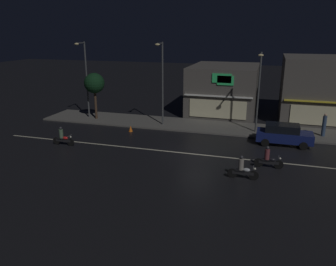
{
  "coord_description": "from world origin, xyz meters",
  "views": [
    {
      "loc": [
        4.71,
        -23.02,
        8.8
      ],
      "look_at": [
        -2.47,
        0.85,
        1.19
      ],
      "focal_mm": 36.06,
      "sensor_mm": 36.0,
      "label": 1
    }
  ],
  "objects_px": {
    "pedestrian_on_sidewalk": "(324,125)",
    "parked_car_near_kerb": "(284,134)",
    "motorcycle_opposite_lane": "(268,159)",
    "traffic_cone": "(131,129)",
    "streetlamp_mid": "(162,78)",
    "streetlamp_east": "(259,86)",
    "streetlamp_west": "(85,74)",
    "motorcycle_lead": "(63,138)",
    "motorcycle_following": "(242,169)"
  },
  "relations": [
    {
      "from": "streetlamp_west",
      "to": "streetlamp_mid",
      "type": "distance_m",
      "value": 8.17
    },
    {
      "from": "motorcycle_opposite_lane",
      "to": "streetlamp_east",
      "type": "bearing_deg",
      "value": -77.0
    },
    {
      "from": "traffic_cone",
      "to": "streetlamp_east",
      "type": "bearing_deg",
      "value": 13.27
    },
    {
      "from": "streetlamp_mid",
      "to": "parked_car_near_kerb",
      "type": "xyz_separation_m",
      "value": [
        10.95,
        -2.38,
        -3.75
      ]
    },
    {
      "from": "streetlamp_east",
      "to": "parked_car_near_kerb",
      "type": "relative_size",
      "value": 1.61
    },
    {
      "from": "parked_car_near_kerb",
      "to": "streetlamp_mid",
      "type": "bearing_deg",
      "value": 167.76
    },
    {
      "from": "streetlamp_west",
      "to": "streetlamp_east",
      "type": "xyz_separation_m",
      "value": [
        16.84,
        -0.4,
        -0.35
      ]
    },
    {
      "from": "traffic_cone",
      "to": "streetlamp_mid",
      "type": "bearing_deg",
      "value": 49.17
    },
    {
      "from": "pedestrian_on_sidewalk",
      "to": "motorcycle_opposite_lane",
      "type": "xyz_separation_m",
      "value": [
        -4.4,
        -8.26,
        -0.44
      ]
    },
    {
      "from": "pedestrian_on_sidewalk",
      "to": "traffic_cone",
      "type": "xyz_separation_m",
      "value": [
        -16.45,
        -3.06,
        -0.8
      ]
    },
    {
      "from": "streetlamp_mid",
      "to": "parked_car_near_kerb",
      "type": "bearing_deg",
      "value": -12.24
    },
    {
      "from": "streetlamp_mid",
      "to": "motorcycle_lead",
      "type": "relative_size",
      "value": 4.03
    },
    {
      "from": "motorcycle_following",
      "to": "traffic_cone",
      "type": "height_order",
      "value": "motorcycle_following"
    },
    {
      "from": "motorcycle_opposite_lane",
      "to": "traffic_cone",
      "type": "relative_size",
      "value": 3.45
    },
    {
      "from": "motorcycle_following",
      "to": "traffic_cone",
      "type": "xyz_separation_m",
      "value": [
        -10.55,
        7.45,
        -0.36
      ]
    },
    {
      "from": "streetlamp_east",
      "to": "pedestrian_on_sidewalk",
      "type": "height_order",
      "value": "streetlamp_east"
    },
    {
      "from": "streetlamp_west",
      "to": "motorcycle_opposite_lane",
      "type": "relative_size",
      "value": 4.0
    },
    {
      "from": "streetlamp_mid",
      "to": "motorcycle_opposite_lane",
      "type": "xyz_separation_m",
      "value": [
        9.86,
        -7.73,
        -3.99
      ]
    },
    {
      "from": "streetlamp_west",
      "to": "streetlamp_east",
      "type": "distance_m",
      "value": 16.85
    },
    {
      "from": "motorcycle_opposite_lane",
      "to": "traffic_cone",
      "type": "distance_m",
      "value": 13.12
    },
    {
      "from": "streetlamp_west",
      "to": "motorcycle_lead",
      "type": "bearing_deg",
      "value": -74.14
    },
    {
      "from": "streetlamp_west",
      "to": "traffic_cone",
      "type": "relative_size",
      "value": 13.83
    },
    {
      "from": "streetlamp_mid",
      "to": "pedestrian_on_sidewalk",
      "type": "relative_size",
      "value": 3.88
    },
    {
      "from": "motorcycle_following",
      "to": "traffic_cone",
      "type": "bearing_deg",
      "value": -31.23
    },
    {
      "from": "parked_car_near_kerb",
      "to": "motorcycle_opposite_lane",
      "type": "relative_size",
      "value": 2.26
    },
    {
      "from": "motorcycle_lead",
      "to": "streetlamp_east",
      "type": "bearing_deg",
      "value": -157.98
    },
    {
      "from": "streetlamp_mid",
      "to": "traffic_cone",
      "type": "distance_m",
      "value": 5.48
    },
    {
      "from": "motorcycle_lead",
      "to": "motorcycle_following",
      "type": "height_order",
      "value": "same"
    },
    {
      "from": "pedestrian_on_sidewalk",
      "to": "motorcycle_lead",
      "type": "xyz_separation_m",
      "value": [
        -20.14,
        -8.14,
        -0.44
      ]
    },
    {
      "from": "traffic_cone",
      "to": "motorcycle_opposite_lane",
      "type": "bearing_deg",
      "value": -23.33
    },
    {
      "from": "parked_car_near_kerb",
      "to": "streetlamp_west",
      "type": "bearing_deg",
      "value": 171.63
    },
    {
      "from": "streetlamp_west",
      "to": "motorcycle_opposite_lane",
      "type": "height_order",
      "value": "streetlamp_west"
    },
    {
      "from": "traffic_cone",
      "to": "streetlamp_west",
      "type": "bearing_deg",
      "value": 153.6
    },
    {
      "from": "parked_car_near_kerb",
      "to": "motorcycle_following",
      "type": "xyz_separation_m",
      "value": [
        -2.59,
        -7.61,
        -0.24
      ]
    },
    {
      "from": "motorcycle_lead",
      "to": "motorcycle_opposite_lane",
      "type": "distance_m",
      "value": 15.74
    },
    {
      "from": "streetlamp_west",
      "to": "motorcycle_opposite_lane",
      "type": "bearing_deg",
      "value": -24.36
    },
    {
      "from": "motorcycle_opposite_lane",
      "to": "pedestrian_on_sidewalk",
      "type": "bearing_deg",
      "value": -113.71
    },
    {
      "from": "motorcycle_opposite_lane",
      "to": "motorcycle_lead",
      "type": "bearing_deg",
      "value": 3.88
    },
    {
      "from": "motorcycle_following",
      "to": "motorcycle_opposite_lane",
      "type": "distance_m",
      "value": 2.71
    },
    {
      "from": "pedestrian_on_sidewalk",
      "to": "streetlamp_mid",
      "type": "bearing_deg",
      "value": -157.16
    },
    {
      "from": "motorcycle_opposite_lane",
      "to": "motorcycle_following",
      "type": "bearing_deg",
      "value": 60.83
    },
    {
      "from": "streetlamp_east",
      "to": "parked_car_near_kerb",
      "type": "xyz_separation_m",
      "value": [
        2.28,
        -2.41,
        -3.37
      ]
    },
    {
      "from": "streetlamp_mid",
      "to": "motorcycle_following",
      "type": "bearing_deg",
      "value": -50.03
    },
    {
      "from": "pedestrian_on_sidewalk",
      "to": "motorcycle_following",
      "type": "relative_size",
      "value": 1.04
    },
    {
      "from": "motorcycle_following",
      "to": "motorcycle_opposite_lane",
      "type": "relative_size",
      "value": 1.0
    },
    {
      "from": "pedestrian_on_sidewalk",
      "to": "parked_car_near_kerb",
      "type": "bearing_deg",
      "value": -117.94
    },
    {
      "from": "traffic_cone",
      "to": "pedestrian_on_sidewalk",
      "type": "bearing_deg",
      "value": 10.56
    },
    {
      "from": "motorcycle_opposite_lane",
      "to": "traffic_cone",
      "type": "bearing_deg",
      "value": -19.01
    },
    {
      "from": "pedestrian_on_sidewalk",
      "to": "motorcycle_lead",
      "type": "bearing_deg",
      "value": -137.3
    },
    {
      "from": "streetlamp_east",
      "to": "traffic_cone",
      "type": "xyz_separation_m",
      "value": [
        -10.86,
        -2.56,
        -3.97
      ]
    }
  ]
}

